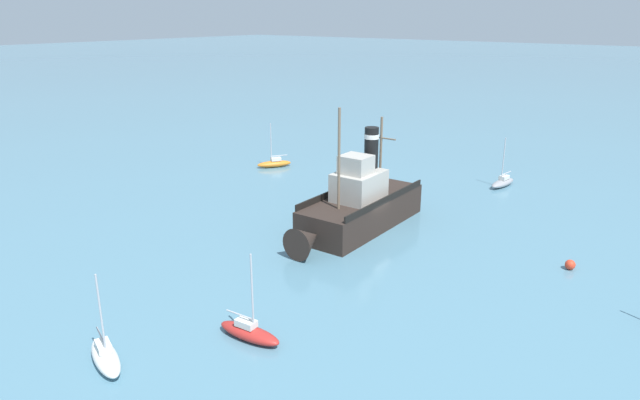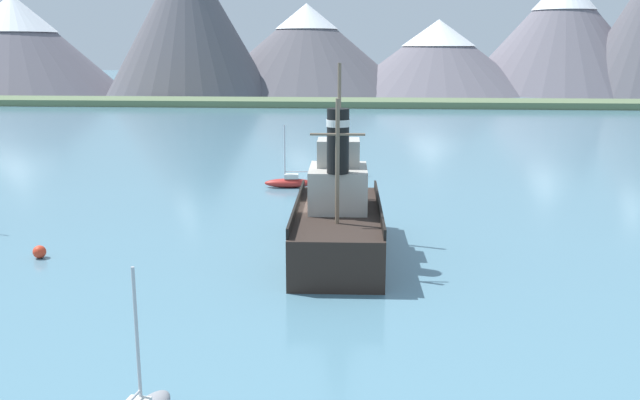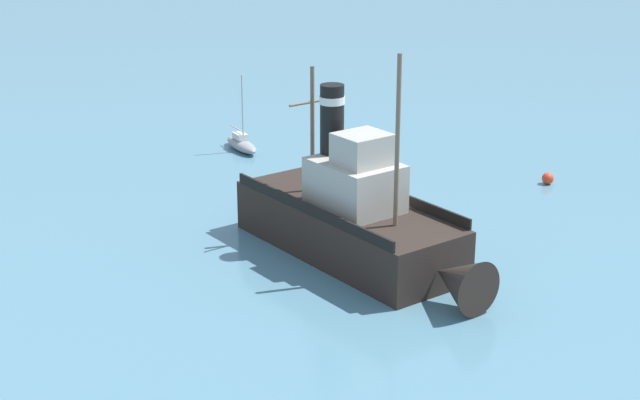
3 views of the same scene
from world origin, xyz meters
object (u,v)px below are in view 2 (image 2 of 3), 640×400
sailboat_red (289,182)px  mooring_buoy (39,252)px  old_tugboat (338,218)px  sailboat_white (342,170)px

sailboat_red → mooring_buoy: (-10.78, -19.18, -0.09)m
old_tugboat → sailboat_red: bearing=105.5°
old_tugboat → mooring_buoy: 15.68m
sailboat_white → mooring_buoy: bearing=-120.4°
mooring_buoy → sailboat_white: bearing=59.6°
mooring_buoy → old_tugboat: bearing=8.9°
old_tugboat → sailboat_white: (-0.71, 22.62, -1.40)m
sailboat_white → old_tugboat: bearing=-88.2°
sailboat_white → mooring_buoy: 29.04m
old_tugboat → sailboat_white: 22.67m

